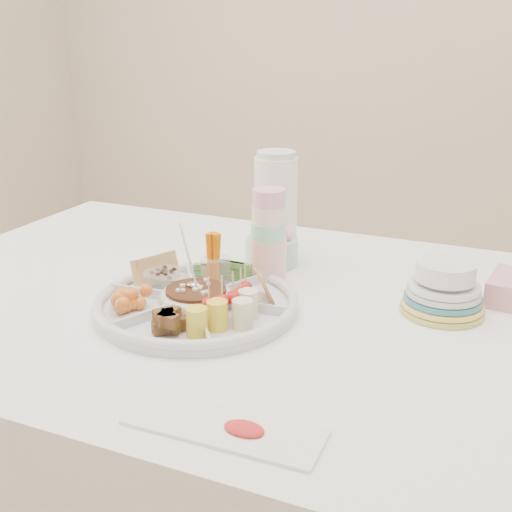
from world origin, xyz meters
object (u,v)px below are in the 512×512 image
at_px(party_tray, 196,300).
at_px(thermos, 276,205).
at_px(plate_stack, 444,288).
at_px(dining_table, 245,458).

distance_m(party_tray, thermos, 0.36).
height_order(party_tray, plate_stack, plate_stack).
relative_size(dining_table, plate_stack, 9.73).
distance_m(dining_table, plate_stack, 0.57).
bearing_deg(party_tray, plate_stack, 22.65).
bearing_deg(party_tray, dining_table, 56.14).
bearing_deg(dining_table, plate_stack, 13.78).
bearing_deg(thermos, party_tray, -93.93).
xyz_separation_m(thermos, plate_stack, (0.41, -0.16, -0.08)).
xyz_separation_m(dining_table, thermos, (-0.04, 0.25, 0.51)).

